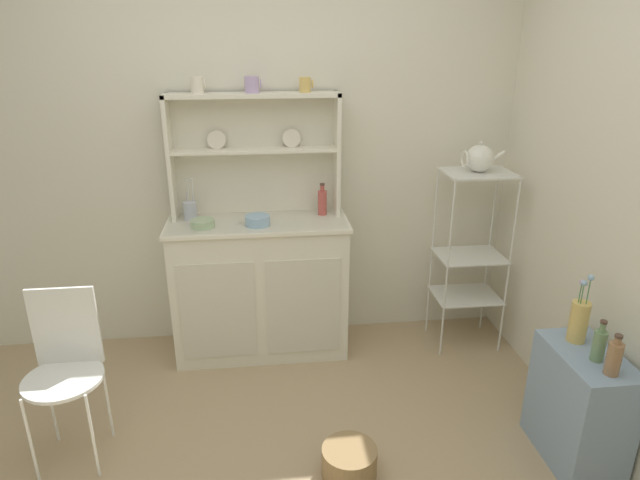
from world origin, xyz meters
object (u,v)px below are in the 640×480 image
object	(u,v)px
hutch_shelf_unit	(255,145)
bakers_rack	(471,242)
utensil_jar	(190,210)
porcelain_teapot	(480,158)
side_shelf_blue	(579,407)
floor_basket	(349,462)
wire_chair	(65,360)
bowl_mixing_large	(203,223)
cup_cream_0	(197,85)
oil_bottle	(599,344)
hutch_cabinet	(260,286)
jam_bottle	(322,202)
flower_vase	(579,320)
vinegar_bottle	(614,358)

from	to	relation	value
hutch_shelf_unit	bakers_rack	xyz separation A→B (m)	(1.33, -0.22, -0.60)
utensil_jar	porcelain_teapot	world-z (taller)	porcelain_teapot
bakers_rack	side_shelf_blue	xyz separation A→B (m)	(0.14, -1.10, -0.42)
floor_basket	wire_chair	bearing A→B (deg)	166.09
floor_basket	bowl_mixing_large	xyz separation A→B (m)	(-0.70, 1.08, 0.83)
cup_cream_0	wire_chair	bearing A→B (deg)	-122.56
bowl_mixing_large	oil_bottle	xyz separation A→B (m)	(1.80, -1.13, -0.25)
hutch_shelf_unit	porcelain_teapot	distance (m)	1.35
hutch_shelf_unit	side_shelf_blue	distance (m)	2.23
bakers_rack	hutch_shelf_unit	bearing A→B (deg)	170.54
hutch_cabinet	bakers_rack	bearing A→B (deg)	-2.47
hutch_cabinet	jam_bottle	xyz separation A→B (m)	(0.40, 0.09, 0.51)
hutch_cabinet	hutch_shelf_unit	size ratio (longest dim) A/B	1.07
side_shelf_blue	floor_basket	bearing A→B (deg)	179.82
floor_basket	cup_cream_0	size ratio (longest dim) A/B	2.76
hutch_shelf_unit	floor_basket	world-z (taller)	hutch_shelf_unit
cup_cream_0	oil_bottle	distance (m)	2.44
side_shelf_blue	cup_cream_0	world-z (taller)	cup_cream_0
floor_basket	porcelain_teapot	distance (m)	1.87
bakers_rack	porcelain_teapot	bearing A→B (deg)	180.00
hutch_shelf_unit	wire_chair	xyz separation A→B (m)	(-0.92, -1.00, -0.80)
utensil_jar	flower_vase	xyz separation A→B (m)	(1.88, -1.12, -0.26)
utensil_jar	flower_vase	distance (m)	2.20
bowl_mixing_large	porcelain_teapot	world-z (taller)	porcelain_teapot
side_shelf_blue	floor_basket	xyz separation A→B (m)	(-1.10, 0.00, -0.22)
hutch_shelf_unit	wire_chair	size ratio (longest dim) A/B	1.20
hutch_shelf_unit	bowl_mixing_large	xyz separation A→B (m)	(-0.32, -0.24, -0.41)
utensil_jar	vinegar_bottle	size ratio (longest dim) A/B	1.33
jam_bottle	hutch_cabinet	bearing A→B (deg)	-167.91
wire_chair	porcelain_teapot	size ratio (longest dim) A/B	3.33
bakers_rack	side_shelf_blue	bearing A→B (deg)	-82.51
hutch_cabinet	cup_cream_0	bearing A→B (deg)	158.27
hutch_cabinet	side_shelf_blue	distance (m)	1.88
bowl_mixing_large	utensil_jar	bearing A→B (deg)	119.03
cup_cream_0	flower_vase	bearing A→B (deg)	-33.03
hutch_cabinet	wire_chair	size ratio (longest dim) A/B	1.28
hutch_shelf_unit	vinegar_bottle	bearing A→B (deg)	-44.96
porcelain_teapot	flower_vase	xyz separation A→B (m)	(0.15, -0.98, -0.56)
utensil_jar	porcelain_teapot	distance (m)	1.76
jam_bottle	floor_basket	bearing A→B (deg)	-90.96
utensil_jar	hutch_shelf_unit	bearing A→B (deg)	12.07
oil_bottle	wire_chair	bearing A→B (deg)	171.14
hutch_shelf_unit	porcelain_teapot	xyz separation A→B (m)	(1.33, -0.22, -0.07)
oil_bottle	bakers_rack	bearing A→B (deg)	97.18
vinegar_bottle	wire_chair	bearing A→B (deg)	168.69
bowl_mixing_large	hutch_shelf_unit	bearing A→B (deg)	36.80
porcelain_teapot	wire_chair	bearing A→B (deg)	-160.98
cup_cream_0	hutch_shelf_unit	bearing A→B (deg)	7.87
bowl_mixing_large	floor_basket	bearing A→B (deg)	-57.05
side_shelf_blue	vinegar_bottle	distance (m)	0.40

